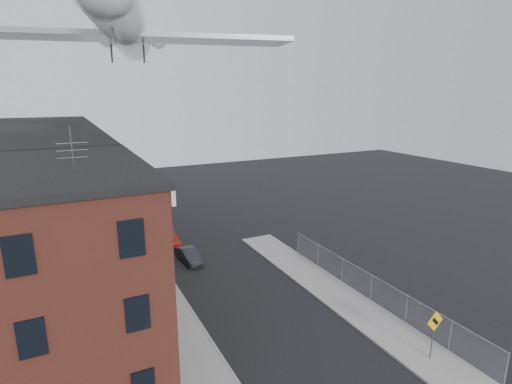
# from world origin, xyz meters

# --- Properties ---
(ground) EXTENTS (120.00, 120.00, 0.00)m
(ground) POSITION_xyz_m (0.00, 0.00, 0.00)
(ground) COLOR black
(ground) RESTS_ON ground
(sidewalk_left) EXTENTS (3.00, 62.00, 0.12)m
(sidewalk_left) POSITION_xyz_m (-5.50, 24.00, 0.06)
(sidewalk_left) COLOR gray
(sidewalk_left) RESTS_ON ground
(sidewalk_right) EXTENTS (3.00, 26.00, 0.12)m
(sidewalk_right) POSITION_xyz_m (5.50, 6.00, 0.06)
(sidewalk_right) COLOR gray
(sidewalk_right) RESTS_ON ground
(curb_left) EXTENTS (0.15, 62.00, 0.14)m
(curb_left) POSITION_xyz_m (-4.05, 24.00, 0.07)
(curb_left) COLOR gray
(curb_left) RESTS_ON ground
(curb_right) EXTENTS (0.15, 26.00, 0.14)m
(curb_right) POSITION_xyz_m (4.05, 6.00, 0.07)
(curb_right) COLOR gray
(curb_right) RESTS_ON ground
(corner_building) EXTENTS (10.31, 12.30, 12.15)m
(corner_building) POSITION_xyz_m (-12.00, 7.00, 5.16)
(corner_building) COLOR #351911
(corner_building) RESTS_ON ground
(row_house_a) EXTENTS (11.98, 7.00, 10.30)m
(row_house_a) POSITION_xyz_m (-11.96, 16.50, 5.13)
(row_house_a) COLOR slate
(row_house_a) RESTS_ON ground
(row_house_b) EXTENTS (11.98, 7.00, 10.30)m
(row_house_b) POSITION_xyz_m (-11.96, 23.50, 5.13)
(row_house_b) COLOR #766D5D
(row_house_b) RESTS_ON ground
(row_house_c) EXTENTS (11.98, 7.00, 10.30)m
(row_house_c) POSITION_xyz_m (-11.96, 30.50, 5.13)
(row_house_c) COLOR slate
(row_house_c) RESTS_ON ground
(row_house_d) EXTENTS (11.98, 7.00, 10.30)m
(row_house_d) POSITION_xyz_m (-11.96, 37.50, 5.13)
(row_house_d) COLOR #766D5D
(row_house_d) RESTS_ON ground
(row_house_e) EXTENTS (11.98, 7.00, 10.30)m
(row_house_e) POSITION_xyz_m (-11.96, 44.50, 5.13)
(row_house_e) COLOR slate
(row_house_e) RESTS_ON ground
(chainlink_fence) EXTENTS (0.06, 18.06, 1.90)m
(chainlink_fence) POSITION_xyz_m (7.00, 5.00, 1.00)
(chainlink_fence) COLOR gray
(chainlink_fence) RESTS_ON ground
(warning_sign) EXTENTS (1.10, 0.11, 2.80)m
(warning_sign) POSITION_xyz_m (5.60, -1.03, 1.88)
(warning_sign) COLOR #515156
(warning_sign) RESTS_ON ground
(utility_pole) EXTENTS (1.80, 0.26, 9.00)m
(utility_pole) POSITION_xyz_m (-5.60, 18.00, 4.67)
(utility_pole) COLOR black
(utility_pole) RESTS_ON ground
(street_tree) EXTENTS (3.22, 3.20, 5.20)m
(street_tree) POSITION_xyz_m (-5.27, 27.92, 3.45)
(street_tree) COLOR black
(street_tree) RESTS_ON ground
(car_near) EXTENTS (1.56, 3.77, 1.28)m
(car_near) POSITION_xyz_m (-2.28, 20.93, 0.64)
(car_near) COLOR #B02816
(car_near) RESTS_ON ground
(car_mid) EXTENTS (1.48, 3.51, 1.13)m
(car_mid) POSITION_xyz_m (-1.86, 16.43, 0.56)
(car_mid) COLOR black
(car_mid) RESTS_ON ground
(car_far) EXTENTS (1.84, 4.14, 1.18)m
(car_far) POSITION_xyz_m (-3.18, 36.06, 0.59)
(car_far) COLOR gray
(car_far) RESTS_ON ground
(airplane) EXTENTS (25.24, 28.85, 8.30)m
(airplane) POSITION_xyz_m (-4.73, 21.40, 18.54)
(airplane) COLOR white
(airplane) RESTS_ON ground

